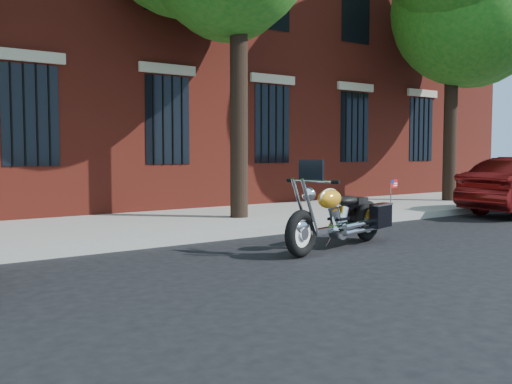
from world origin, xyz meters
TOP-DOWN VIEW (x-y plane):
  - ground at (0.00, 0.00)m, footprint 120.00×120.00m
  - curb at (0.00, 1.38)m, footprint 40.00×0.16m
  - sidewalk at (0.00, 3.26)m, footprint 40.00×3.60m
  - motorcycle at (0.18, -0.40)m, footprint 2.71×1.18m

SIDE VIEW (x-z plane):
  - ground at x=0.00m, z-range 0.00..0.00m
  - curb at x=0.00m, z-range 0.00..0.15m
  - sidewalk at x=0.00m, z-range 0.00..0.15m
  - motorcycle at x=0.18m, z-range -0.22..1.14m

